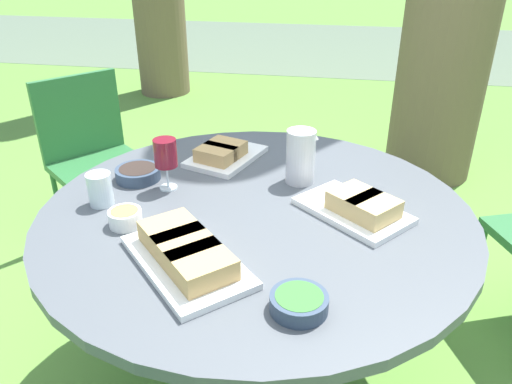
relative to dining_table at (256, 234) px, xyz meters
name	(u,v)px	position (x,y,z in m)	size (l,w,h in m)	color
ground_plane	(256,374)	(0.00, 0.00, -0.64)	(40.00, 40.00, 0.00)	#5B8C38
river_strip	(331,46)	(0.00, 6.25, -0.64)	(40.00, 3.65, 0.01)	#6B7F5B
dining_table	(256,234)	(0.00, 0.00, 0.00)	(1.38, 1.38, 0.74)	#4C4C51
chair_near_left	(93,150)	(-1.00, 0.82, -0.12)	(0.60, 0.61, 0.89)	#2D6B38
water_pitcher	(301,157)	(0.12, 0.22, 0.19)	(0.11, 0.10, 0.19)	silver
wine_glass	(165,154)	(-0.32, 0.09, 0.22)	(0.08, 0.08, 0.18)	silver
platter_bread_main	(186,253)	(-0.13, -0.33, 0.13)	(0.43, 0.44, 0.08)	white
platter_charcuterie	(223,154)	(-0.19, 0.34, 0.12)	(0.30, 0.36, 0.07)	white
platter_sandwich_side	(359,207)	(0.32, 0.01, 0.13)	(0.39, 0.38, 0.08)	white
bowl_fries	(125,217)	(-0.37, -0.17, 0.12)	(0.10, 0.10, 0.05)	white
bowl_salad	(299,302)	(0.18, -0.45, 0.12)	(0.14, 0.14, 0.04)	#334256
bowl_olives	(138,173)	(-0.45, 0.14, 0.12)	(0.16, 0.16, 0.04)	#334256
cup_water_near	(100,189)	(-0.50, -0.06, 0.15)	(0.08, 0.08, 0.11)	silver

